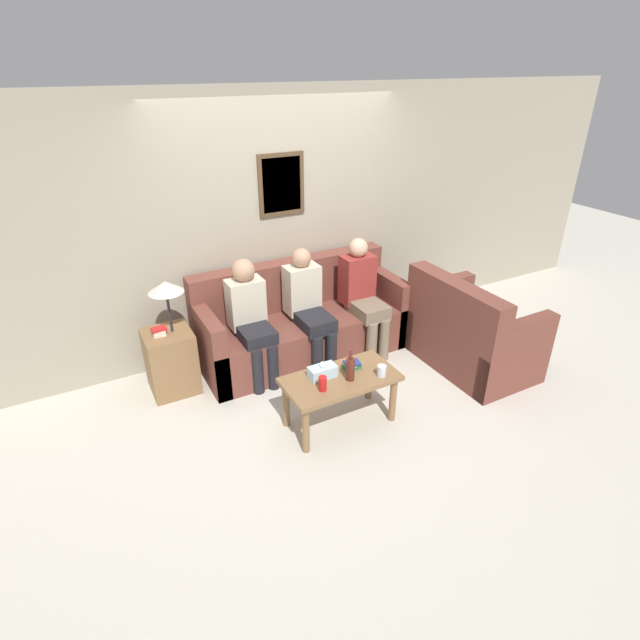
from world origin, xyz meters
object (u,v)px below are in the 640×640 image
couch_main (301,324)px  person_middle (308,304)px  drinking_glass (382,371)px  coffee_table (340,385)px  person_right (363,292)px  person_left (251,316)px  couch_side (470,335)px  wine_bottle (350,368)px

couch_main → person_middle: bearing=-89.6°
drinking_glass → person_middle: person_middle is taller
couch_main → coffee_table: couch_main is taller
coffee_table → person_right: bearing=49.6°
person_middle → person_right: 0.61m
coffee_table → person_right: (0.85, 0.99, 0.26)m
person_left → person_right: size_ratio=0.98×
drinking_glass → couch_side: bearing=14.1°
couch_main → person_right: 0.72m
couch_side → drinking_glass: 1.35m
couch_side → person_left: (-1.97, 0.86, 0.31)m
coffee_table → person_right: person_right is taller
wine_bottle → drinking_glass: size_ratio=2.85×
couch_main → wine_bottle: bearing=-98.1°
wine_bottle → couch_main: bearing=81.9°
couch_main → person_left: size_ratio=1.82×
couch_side → person_left: person_left is taller
couch_side → couch_main: bearing=53.5°
couch_side → wine_bottle: (-1.55, -0.25, 0.23)m
person_middle → coffee_table: bearing=-102.7°
couch_main → coffee_table: 1.22m
couch_side → person_left: size_ratio=1.03×
person_left → wine_bottle: bearing=-69.2°
person_middle → person_right: bearing=-3.9°
couch_side → wine_bottle: 1.59m
couch_side → wine_bottle: size_ratio=4.38×
person_middle → wine_bottle: bearing=-99.4°
coffee_table → wine_bottle: 0.20m
person_middle → couch_side: bearing=-31.9°
person_left → person_middle: bearing=-0.8°
couch_side → person_right: person_right is taller
couch_main → person_left: (-0.60, -0.15, 0.31)m
couch_side → wine_bottle: couch_side is taller
wine_bottle → person_right: bearing=53.1°
couch_side → person_middle: bearing=58.1°
couch_main → wine_bottle: couch_main is taller
person_left → person_middle: size_ratio=1.00×
coffee_table → wine_bottle: size_ratio=3.44×
wine_bottle → person_right: person_right is taller
couch_main → drinking_glass: size_ratio=22.07×
coffee_table → couch_side: bearing=6.5°
coffee_table → person_left: (-0.37, 1.04, 0.26)m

